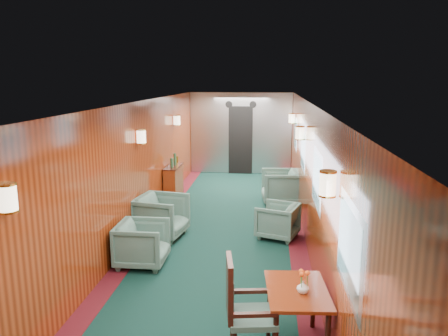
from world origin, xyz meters
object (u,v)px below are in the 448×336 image
at_px(credenza, 174,183).
at_px(armchair_left_far, 161,216).
at_px(dining_table, 297,299).
at_px(armchair_right_far, 281,187).
at_px(armchair_left_near, 142,244).
at_px(side_chair, 242,306).
at_px(armchair_right_near, 278,221).

height_order(credenza, armchair_left_far, credenza).
distance_m(dining_table, armchair_right_far, 5.49).
xyz_separation_m(credenza, armchair_left_near, (0.28, -3.52, -0.09)).
bearing_deg(credenza, armchair_left_near, -85.40).
xyz_separation_m(armchair_left_near, armchair_left_far, (-0.00, 1.21, 0.04)).
distance_m(dining_table, armchair_left_near, 2.90).
height_order(side_chair, armchair_right_near, side_chair).
height_order(credenza, armchair_right_far, credenza).
height_order(dining_table, armchair_right_near, dining_table).
bearing_deg(armchair_right_far, side_chair, -10.30).
bearing_deg(armchair_left_far, dining_table, -134.02).
bearing_deg(armchair_left_near, armchair_right_far, -31.23).
distance_m(credenza, armchair_right_near, 3.18).
distance_m(side_chair, credenza, 5.98).
xyz_separation_m(armchair_left_near, armchair_right_near, (2.07, 1.38, -0.03)).
distance_m(armchair_left_near, armchair_right_near, 2.49).
bearing_deg(armchair_right_near, armchair_left_far, -66.08).
distance_m(credenza, armchair_left_far, 2.34).
relative_size(credenza, armchair_left_far, 1.33).
bearing_deg(armchair_left_far, armchair_right_far, -31.72).
relative_size(side_chair, armchair_right_far, 1.29).
relative_size(armchair_left_far, armchair_right_near, 1.22).
height_order(dining_table, side_chair, side_chair).
relative_size(credenza, armchair_right_near, 1.63).
relative_size(dining_table, armchair_right_far, 1.11).
bearing_deg(armchair_right_near, dining_table, 21.43).
xyz_separation_m(side_chair, armchair_left_far, (-1.65, 3.34, -0.21)).
bearing_deg(dining_table, armchair_right_near, 87.93).
distance_m(side_chair, armchair_right_far, 5.77).
relative_size(credenza, armchair_left_near, 1.50).
xyz_separation_m(dining_table, armchair_left_near, (-2.20, 1.88, -0.22)).
xyz_separation_m(armchair_left_far, armchair_right_far, (2.17, 2.40, 0.00)).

